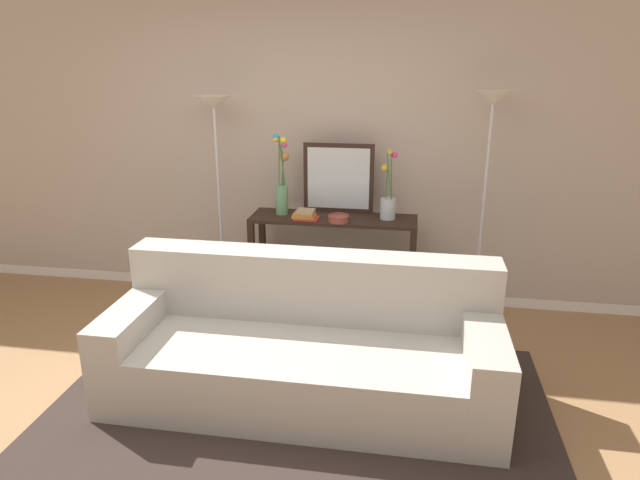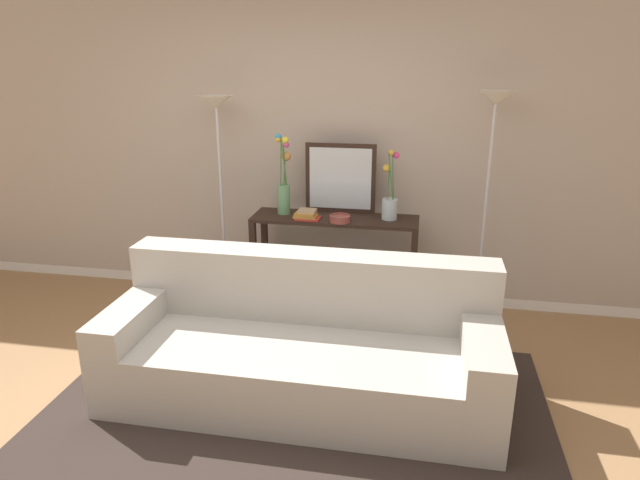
# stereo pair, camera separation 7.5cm
# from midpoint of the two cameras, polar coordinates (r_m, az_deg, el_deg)

# --- Properties ---
(ground_plane) EXTENTS (16.00, 16.00, 0.02)m
(ground_plane) POSITION_cam_midpoint_polar(r_m,az_deg,el_deg) (3.40, -8.72, -20.41)
(ground_plane) COLOR #9E754C
(back_wall) EXTENTS (12.00, 0.15, 2.89)m
(back_wall) POSITION_cam_midpoint_polar(r_m,az_deg,el_deg) (4.88, -0.83, 10.61)
(back_wall) COLOR white
(back_wall) RESTS_ON ground
(area_rug) EXTENTS (3.10, 1.88, 0.01)m
(area_rug) POSITION_cam_midpoint_polar(r_m,az_deg,el_deg) (3.67, -1.71, -16.60)
(area_rug) COLOR #332823
(area_rug) RESTS_ON ground
(couch) EXTENTS (2.43, 0.93, 0.88)m
(couch) POSITION_cam_midpoint_polar(r_m,az_deg,el_deg) (3.64, -1.20, -11.21)
(couch) COLOR #ADA89E
(couch) RESTS_ON ground
(console_table) EXTENTS (1.35, 0.39, 0.85)m
(console_table) POSITION_cam_midpoint_polar(r_m,az_deg,el_deg) (4.62, 1.98, -0.79)
(console_table) COLOR black
(console_table) RESTS_ON ground
(floor_lamp_left) EXTENTS (0.28, 0.28, 1.80)m
(floor_lamp_left) POSITION_cam_midpoint_polar(r_m,az_deg,el_deg) (4.70, -9.85, 9.65)
(floor_lamp_left) COLOR silver
(floor_lamp_left) RESTS_ON ground
(floor_lamp_right) EXTENTS (0.28, 0.28, 1.86)m
(floor_lamp_right) POSITION_cam_midpoint_polar(r_m,az_deg,el_deg) (4.44, 17.54, 9.20)
(floor_lamp_right) COLOR silver
(floor_lamp_right) RESTS_ON ground
(wall_mirror) EXTENTS (0.58, 0.02, 0.57)m
(wall_mirror) POSITION_cam_midpoint_polar(r_m,az_deg,el_deg) (4.62, 2.56, 6.29)
(wall_mirror) COLOR black
(wall_mirror) RESTS_ON console_table
(vase_tall_flowers) EXTENTS (0.12, 0.12, 0.66)m
(vase_tall_flowers) POSITION_cam_midpoint_polar(r_m,az_deg,el_deg) (4.59, -3.25, 5.55)
(vase_tall_flowers) COLOR #669E6B
(vase_tall_flowers) RESTS_ON console_table
(vase_short_flowers) EXTENTS (0.13, 0.12, 0.56)m
(vase_short_flowers) POSITION_cam_midpoint_polar(r_m,az_deg,el_deg) (4.48, 7.59, 3.88)
(vase_short_flowers) COLOR silver
(vase_short_flowers) RESTS_ON console_table
(fruit_bowl) EXTENTS (0.16, 0.16, 0.06)m
(fruit_bowl) POSITION_cam_midpoint_polar(r_m,az_deg,el_deg) (4.40, 2.54, 2.21)
(fruit_bowl) COLOR brown
(fruit_bowl) RESTS_ON console_table
(book_stack) EXTENTS (0.21, 0.15, 0.08)m
(book_stack) POSITION_cam_midpoint_polar(r_m,az_deg,el_deg) (4.47, -0.90, 2.58)
(book_stack) COLOR #BC3328
(book_stack) RESTS_ON console_table
(book_row_under_console) EXTENTS (0.47, 0.18, 0.13)m
(book_row_under_console) POSITION_cam_midpoint_polar(r_m,az_deg,el_deg) (4.87, -1.91, -6.46)
(book_row_under_console) COLOR #6B3360
(book_row_under_console) RESTS_ON ground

